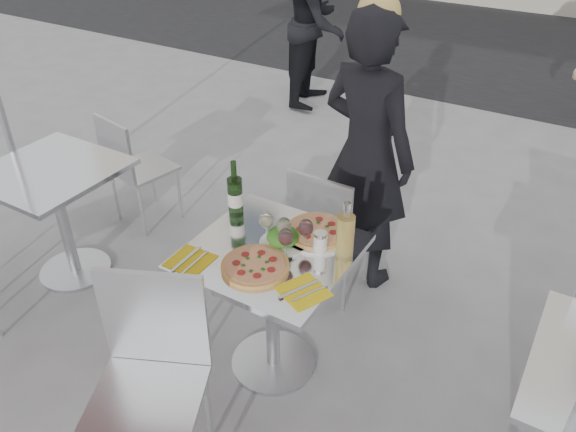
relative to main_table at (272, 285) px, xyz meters
The scene contains 21 objects.
ground 0.54m from the main_table, ahead, with size 80.00×80.00×0.00m, color slate.
street_asphalt 6.52m from the main_table, 90.00° to the left, with size 24.00×5.00×0.00m, color black.
main_table is the anchor object (origin of this frame).
side_table_left 1.50m from the main_table, behind, with size 0.72×0.72×0.75m.
chair_far 0.63m from the main_table, 93.13° to the left, with size 0.39×0.40×0.86m.
chair_near 0.70m from the main_table, 100.72° to the right, with size 0.58×0.58×0.95m.
side_chair_lfar 1.66m from the main_table, 157.55° to the left, with size 0.45×0.46×0.83m.
woman_diner 1.00m from the main_table, 87.56° to the left, with size 0.61×0.40×1.67m, color black.
pedestrian_a 3.70m from the main_table, 115.09° to the left, with size 0.80×0.62×1.64m, color black.
pizza_near 0.26m from the main_table, 86.18° to the right, with size 0.30×0.30×0.02m.
pizza_far 0.33m from the main_table, 60.80° to the left, with size 0.33×0.33×0.03m.
salad_plate 0.26m from the main_table, 68.94° to the left, with size 0.22×0.22×0.09m.
wine_bottle 0.48m from the main_table, 152.12° to the left, with size 0.07×0.08×0.29m.
carafe 0.47m from the main_table, 20.68° to the left, with size 0.08×0.08×0.29m.
sugar_shaker 0.35m from the main_table, 26.41° to the left, with size 0.06×0.06×0.11m.
wineglass_white_a 0.33m from the main_table, 137.13° to the left, with size 0.07×0.07×0.16m.
wineglass_white_b 0.33m from the main_table, 55.49° to the left, with size 0.07×0.07×0.16m.
wineglass_red_a 0.33m from the main_table, 11.00° to the right, with size 0.07×0.07×0.16m.
wineglass_red_b 0.36m from the main_table, 34.97° to the left, with size 0.07×0.07×0.16m.
napkin_left 0.42m from the main_table, 136.38° to the right, with size 0.18×0.20×0.01m.
napkin_right 0.38m from the main_table, 32.95° to the right, with size 0.24×0.24×0.01m.
Camera 1 is at (1.12, -1.71, 2.29)m, focal length 35.00 mm.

